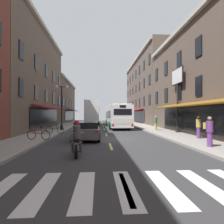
{
  "coord_description": "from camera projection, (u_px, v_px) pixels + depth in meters",
  "views": [
    {
      "loc": [
        -0.73,
        -15.19,
        1.97
      ],
      "look_at": [
        1.09,
        11.09,
        2.19
      ],
      "focal_mm": 31.22,
      "sensor_mm": 36.0,
      "label": 1
    }
  ],
  "objects": [
    {
      "name": "ground_plane",
      "position": [
        108.0,
        139.0,
        15.19
      ],
      "size": [
        34.8,
        80.0,
        0.1
      ],
      "primitive_type": "cube",
      "color": "#333335"
    },
    {
      "name": "lane_centre_dashes",
      "position": [
        108.0,
        139.0,
        14.94
      ],
      "size": [
        0.14,
        73.9,
        0.01
      ],
      "color": "#DBCC4C",
      "rests_on": "ground"
    },
    {
      "name": "crosswalk_near",
      "position": [
        126.0,
        187.0,
        5.21
      ],
      "size": [
        7.1,
        2.8,
        0.01
      ],
      "color": "silver",
      "rests_on": "ground"
    },
    {
      "name": "sidewalk_left",
      "position": [
        30.0,
        139.0,
        14.78
      ],
      "size": [
        3.0,
        80.0,
        0.14
      ],
      "primitive_type": "cube",
      "color": "gray",
      "rests_on": "ground"
    },
    {
      "name": "sidewalk_right",
      "position": [
        181.0,
        137.0,
        15.59
      ],
      "size": [
        3.0,
        80.0,
        0.14
      ],
      "primitive_type": "cube",
      "color": "gray",
      "rests_on": "ground"
    },
    {
      "name": "billboard_sign",
      "position": [
        177.0,
        85.0,
        19.2
      ],
      "size": [
        0.4,
        2.53,
        6.3
      ],
      "color": "black",
      "rests_on": "sidewalk_right"
    },
    {
      "name": "transit_bus",
      "position": [
        117.0,
        116.0,
        27.68
      ],
      "size": [
        2.78,
        11.83,
        3.14
      ],
      "color": "white",
      "rests_on": "ground"
    },
    {
      "name": "box_truck",
      "position": [
        92.0,
        113.0,
        34.51
      ],
      "size": [
        2.54,
        7.87,
        4.2
      ],
      "color": "black",
      "rests_on": "ground"
    },
    {
      "name": "sedan_near",
      "position": [
        87.0,
        130.0,
        14.82
      ],
      "size": [
        2.04,
        4.64,
        1.34
      ],
      "color": "#515154",
      "rests_on": "ground"
    },
    {
      "name": "sedan_mid",
      "position": [
        93.0,
        119.0,
        43.86
      ],
      "size": [
        2.02,
        4.83,
        1.4
      ],
      "color": "#515154",
      "rests_on": "ground"
    },
    {
      "name": "motorcycle_rider",
      "position": [
        77.0,
        140.0,
        9.21
      ],
      "size": [
        0.62,
        2.07,
        1.66
      ],
      "color": "black",
      "rests_on": "ground"
    },
    {
      "name": "bicycle_near",
      "position": [
        55.0,
        130.0,
        17.9
      ],
      "size": [
        1.71,
        0.48,
        0.91
      ],
      "color": "black",
      "rests_on": "sidewalk_left"
    },
    {
      "name": "bicycle_mid",
      "position": [
        39.0,
        135.0,
        13.68
      ],
      "size": [
        1.7,
        0.49,
        0.91
      ],
      "color": "black",
      "rests_on": "sidewalk_left"
    },
    {
      "name": "pedestrian_near",
      "position": [
        209.0,
        131.0,
        10.78
      ],
      "size": [
        0.45,
        0.52,
        1.67
      ],
      "rotation": [
        0.0,
        0.0,
        3.64
      ],
      "color": "#66387F",
      "rests_on": "sidewalk_right"
    },
    {
      "name": "pedestrian_mid",
      "position": [
        156.0,
        123.0,
        21.9
      ],
      "size": [
        0.36,
        0.36,
        1.57
      ],
      "rotation": [
        0.0,
        0.0,
        3.87
      ],
      "color": "#B29947",
      "rests_on": "sidewalk_right"
    },
    {
      "name": "pedestrian_far",
      "position": [
        199.0,
        127.0,
        14.45
      ],
      "size": [
        0.36,
        0.36,
        1.68
      ],
      "rotation": [
        0.0,
        0.0,
        0.71
      ],
      "color": "#66387F",
      "rests_on": "sidewalk_right"
    },
    {
      "name": "street_lamp_twin",
      "position": [
        62.0,
        105.0,
        21.71
      ],
      "size": [
        1.42,
        0.32,
        4.99
      ],
      "color": "black",
      "rests_on": "sidewalk_left"
    }
  ]
}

